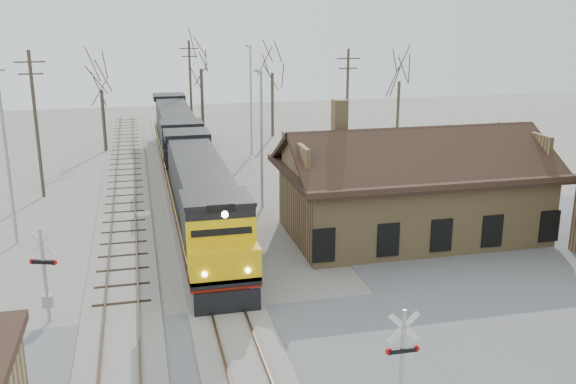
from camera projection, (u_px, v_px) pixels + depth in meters
name	position (u px, v px, depth m)	size (l,w,h in m)	color
ground	(243.00, 362.00, 24.16)	(140.00, 140.00, 0.00)	#9E998F
road	(243.00, 362.00, 24.16)	(60.00, 9.00, 0.03)	slate
track_main	(201.00, 232.00, 38.19)	(3.40, 90.00, 0.24)	#9E998F
track_siding	(124.00, 238.00, 37.18)	(3.40, 90.00, 0.24)	#9E998F
depot	(411.00, 195.00, 37.42)	(15.20, 9.31, 7.90)	#9E8051
locomotive_lead	(202.00, 199.00, 36.43)	(3.13, 20.98, 4.66)	black
locomotive_trailing	(176.00, 133.00, 56.34)	(3.13, 20.98, 4.41)	black
crossbuck_near	(401.00, 370.00, 20.17)	(1.12, 0.30, 3.94)	#A5A8AD
crossbuck_far	(45.00, 279.00, 26.80)	(1.15, 0.48, 4.18)	#A5A8AD
streetlight_a	(6.00, 149.00, 35.13)	(0.25, 2.04, 9.81)	#A5A8AD
streetlight_b	(261.00, 132.00, 41.86)	(0.25, 2.04, 9.15)	#A5A8AD
streetlight_c	(251.00, 95.00, 57.73)	(0.25, 2.04, 9.89)	#A5A8AD
utility_pole_a	(36.00, 122.00, 44.27)	(2.00, 0.24, 10.25)	#382D23
utility_pole_b	(191.00, 87.00, 66.42)	(2.00, 0.24, 9.89)	#382D23
utility_pole_c	(347.00, 105.00, 54.52)	(2.00, 0.24, 9.73)	#382D23
tree_b	(101.00, 80.00, 58.93)	(3.83, 3.83, 9.38)	#382D23
tree_c	(201.00, 57.00, 65.20)	(4.71, 4.71, 11.53)	#382D23
tree_d	(272.00, 62.00, 65.89)	(4.41, 4.41, 10.81)	#382D23
tree_e	(400.00, 71.00, 63.08)	(4.04, 4.04, 9.91)	#382D23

